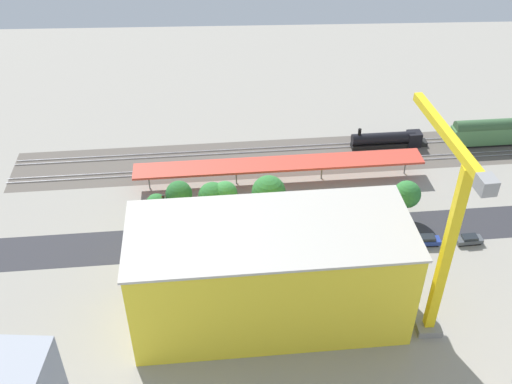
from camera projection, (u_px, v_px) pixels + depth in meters
name	position (u px, v px, depth m)	size (l,w,h in m)	color
ground_plane	(312.00, 220.00, 112.70)	(195.22, 195.22, 0.00)	gray
rail_bed	(300.00, 156.00, 130.05)	(122.01, 14.59, 0.01)	#5B544C
street_asphalt	(314.00, 234.00, 109.46)	(122.01, 9.00, 0.01)	#2D2D33
track_rails	(300.00, 156.00, 129.95)	(121.81, 15.31, 0.12)	#9E9EA8
platform_canopy_near	(280.00, 164.00, 120.43)	(58.63, 8.71, 4.37)	#C63D2D
locomotive	(390.00, 140.00, 132.32)	(17.09, 3.48, 4.88)	black
passenger_coach	(494.00, 131.00, 132.09)	(18.95, 4.12, 6.27)	black
parked_car_0	(469.00, 240.00, 107.16)	(4.85, 2.26, 1.57)	black
parked_car_1	(427.00, 241.00, 106.83)	(4.81, 1.93, 1.82)	black
parked_car_2	(384.00, 242.00, 106.70)	(4.74, 2.11, 1.65)	black
parked_car_3	(344.00, 244.00, 106.06)	(4.25, 1.99, 1.72)	black
construction_building	(270.00, 274.00, 89.26)	(40.39, 16.46, 16.91)	yellow
construction_roof_slab	(271.00, 230.00, 84.07)	(40.99, 17.06, 0.40)	#B7B2A8
tower_crane	(446.00, 231.00, 81.84)	(4.33, 23.37, 31.68)	gray
box_truck_0	(350.00, 247.00, 104.25)	(9.44, 2.97, 3.26)	black
street_tree_0	(213.00, 196.00, 110.44)	(5.31, 5.31, 7.64)	brown
street_tree_1	(269.00, 192.00, 110.39)	(6.34, 6.34, 8.76)	brown
street_tree_2	(407.00, 194.00, 110.21)	(5.11, 5.11, 7.95)	brown
street_tree_3	(179.00, 194.00, 109.95)	(4.93, 4.93, 8.08)	brown
street_tree_4	(225.00, 193.00, 110.32)	(4.62, 4.62, 7.77)	brown
street_tree_5	(157.00, 204.00, 110.13)	(4.01, 4.01, 5.98)	brown
traffic_light	(164.00, 204.00, 109.91)	(0.50, 0.36, 6.22)	#333333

